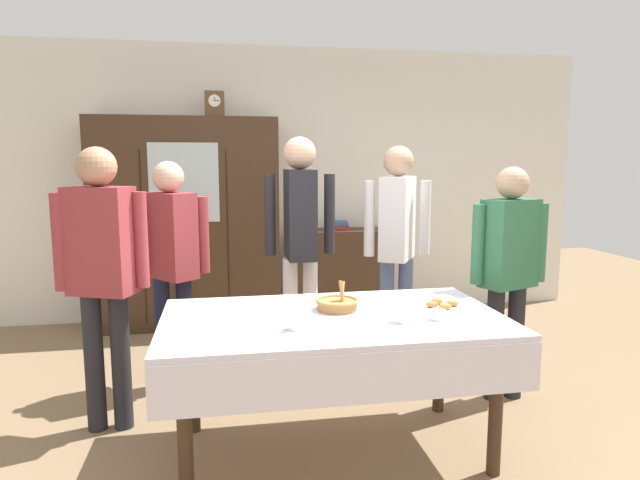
% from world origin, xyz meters
% --- Properties ---
extents(ground_plane, '(12.00, 12.00, 0.00)m').
position_xyz_m(ground_plane, '(0.00, 0.00, 0.00)').
color(ground_plane, '#846B4C').
rests_on(ground_plane, ground).
extents(back_wall, '(6.40, 0.10, 2.70)m').
position_xyz_m(back_wall, '(0.00, 2.65, 1.35)').
color(back_wall, silver).
rests_on(back_wall, ground).
extents(dining_table, '(1.80, 1.02, 0.77)m').
position_xyz_m(dining_table, '(0.00, -0.24, 0.67)').
color(dining_table, '#3D2819').
rests_on(dining_table, ground).
extents(wall_cabinet, '(1.71, 0.46, 1.98)m').
position_xyz_m(wall_cabinet, '(-0.90, 2.35, 0.99)').
color(wall_cabinet, '#3D2819').
rests_on(wall_cabinet, ground).
extents(mantel_clock, '(0.18, 0.11, 0.24)m').
position_xyz_m(mantel_clock, '(-0.61, 2.35, 2.10)').
color(mantel_clock, brown).
rests_on(mantel_clock, wall_cabinet).
extents(bookshelf_low, '(0.98, 0.35, 0.89)m').
position_xyz_m(bookshelf_low, '(0.60, 2.41, 0.45)').
color(bookshelf_low, '#3D2819').
rests_on(bookshelf_low, ground).
extents(book_stack, '(0.18, 0.23, 0.08)m').
position_xyz_m(book_stack, '(0.60, 2.41, 0.94)').
color(book_stack, '#99332D').
rests_on(book_stack, bookshelf_low).
extents(tea_cup_mid_right, '(0.13, 0.13, 0.06)m').
position_xyz_m(tea_cup_mid_right, '(0.51, -0.40, 0.79)').
color(tea_cup_mid_right, white).
rests_on(tea_cup_mid_right, dining_table).
extents(tea_cup_near_right, '(0.13, 0.13, 0.06)m').
position_xyz_m(tea_cup_near_right, '(0.31, -0.41, 0.79)').
color(tea_cup_near_right, white).
rests_on(tea_cup_near_right, dining_table).
extents(tea_cup_far_right, '(0.13, 0.13, 0.06)m').
position_xyz_m(tea_cup_far_right, '(-0.23, -0.43, 0.79)').
color(tea_cup_far_right, white).
rests_on(tea_cup_far_right, dining_table).
extents(bread_basket, '(0.24, 0.24, 0.16)m').
position_xyz_m(bread_basket, '(0.04, -0.09, 0.80)').
color(bread_basket, '#9E7542').
rests_on(bread_basket, dining_table).
extents(pastry_plate, '(0.28, 0.28, 0.05)m').
position_xyz_m(pastry_plate, '(0.62, -0.17, 0.78)').
color(pastry_plate, white).
rests_on(pastry_plate, dining_table).
extents(spoon_far_left, '(0.12, 0.02, 0.01)m').
position_xyz_m(spoon_far_left, '(-0.54, -0.06, 0.77)').
color(spoon_far_left, silver).
rests_on(spoon_far_left, dining_table).
extents(spoon_mid_right, '(0.12, 0.02, 0.01)m').
position_xyz_m(spoon_mid_right, '(-0.33, -0.04, 0.77)').
color(spoon_mid_right, silver).
rests_on(spoon_mid_right, dining_table).
extents(person_near_right_end, '(0.52, 0.31, 1.55)m').
position_xyz_m(person_near_right_end, '(1.26, 0.28, 0.93)').
color(person_near_right_end, '#232328').
rests_on(person_near_right_end, ground).
extents(person_beside_shelf, '(0.52, 0.40, 1.58)m').
position_xyz_m(person_beside_shelf, '(-0.92, 0.87, 0.96)').
color(person_beside_shelf, '#191E38').
rests_on(person_beside_shelf, ground).
extents(person_behind_table_right, '(0.52, 0.36, 1.76)m').
position_xyz_m(person_behind_table_right, '(-0.01, 0.99, 1.08)').
color(person_behind_table_right, silver).
rests_on(person_behind_table_right, ground).
extents(person_by_cabinet, '(0.52, 0.32, 1.66)m').
position_xyz_m(person_by_cabinet, '(-1.25, 0.29, 1.01)').
color(person_by_cabinet, '#232328').
rests_on(person_by_cabinet, ground).
extents(person_behind_table_left, '(0.52, 0.41, 1.69)m').
position_xyz_m(person_behind_table_left, '(0.74, 0.99, 1.04)').
color(person_behind_table_left, slate).
rests_on(person_behind_table_left, ground).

